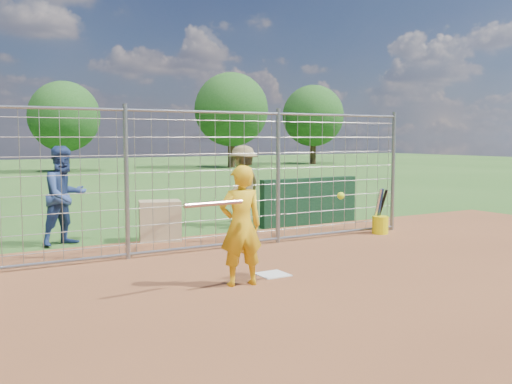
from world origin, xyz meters
TOP-DOWN VIEW (x-y plane):
  - ground at (0.00, 0.00)m, footprint 100.00×100.00m
  - infield_dirt at (0.00, -3.00)m, footprint 18.00×18.00m
  - home_plate at (0.00, -0.20)m, footprint 0.43×0.43m
  - dugout_wall at (3.40, 3.60)m, footprint 2.60×0.20m
  - batter at (-0.69, -0.47)m, footprint 0.67×0.50m
  - bystander_a at (-2.12, 3.86)m, footprint 1.13×1.02m
  - bystander_c at (1.99, 4.28)m, footprint 1.39×1.21m
  - equipment_bin at (-0.41, 3.36)m, footprint 0.92×0.75m
  - equipment_in_play at (-0.77, -0.79)m, footprint 2.37×0.35m
  - bucket_with_bats at (3.93, 1.76)m, footprint 0.34×0.40m
  - backstop_fence at (0.00, 2.00)m, footprint 9.08×0.08m
  - tree_line at (3.13, 28.13)m, footprint 44.66×6.72m

SIDE VIEW (x-z plane):
  - ground at x=0.00m, z-range 0.00..0.00m
  - infield_dirt at x=0.00m, z-range 0.01..0.01m
  - home_plate at x=0.00m, z-range 0.00..0.02m
  - bucket_with_bats at x=3.93m, z-range -0.24..0.73m
  - equipment_bin at x=-0.41m, z-range 0.00..0.80m
  - dugout_wall at x=3.40m, z-range 0.00..1.10m
  - batter at x=-0.69m, z-range 0.00..1.67m
  - bystander_c at x=1.99m, z-range 0.00..1.87m
  - bystander_a at x=-2.12m, z-range 0.00..1.89m
  - equipment_in_play at x=-0.77m, z-range 1.15..1.26m
  - backstop_fence at x=0.00m, z-range -0.04..2.56m
  - tree_line at x=3.13m, z-range 0.47..6.95m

